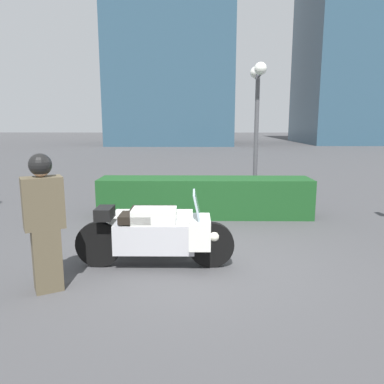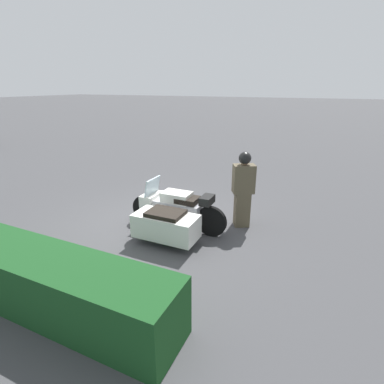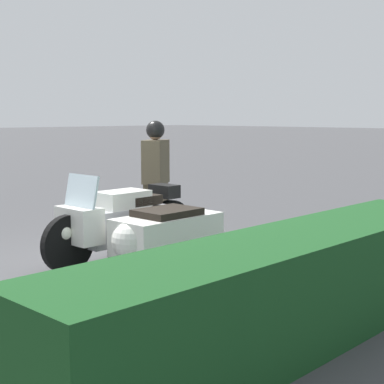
# 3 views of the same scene
# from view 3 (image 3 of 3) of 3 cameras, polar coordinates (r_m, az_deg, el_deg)

# --- Properties ---
(ground_plane) EXTENTS (160.00, 160.00, 0.00)m
(ground_plane) POSITION_cam_3_polar(r_m,az_deg,el_deg) (7.33, -9.99, -7.62)
(ground_plane) COLOR #424244
(police_motorcycle) EXTENTS (2.43, 1.36, 1.18)m
(police_motorcycle) POSITION_cam_3_polar(r_m,az_deg,el_deg) (7.43, -5.02, -3.53)
(police_motorcycle) COLOR black
(police_motorcycle) RESTS_ON ground
(officer_rider) EXTENTS (0.58, 0.50, 1.81)m
(officer_rider) POSITION_cam_3_polar(r_m,az_deg,el_deg) (9.15, -3.54, 1.57)
(officer_rider) COLOR brown
(officer_rider) RESTS_ON ground
(hedge_bush_curbside) EXTENTS (4.94, 0.93, 0.91)m
(hedge_bush_curbside) POSITION_cam_3_polar(r_m,az_deg,el_deg) (5.02, 9.42, -9.26)
(hedge_bush_curbside) COLOR #19471E
(hedge_bush_curbside) RESTS_ON ground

